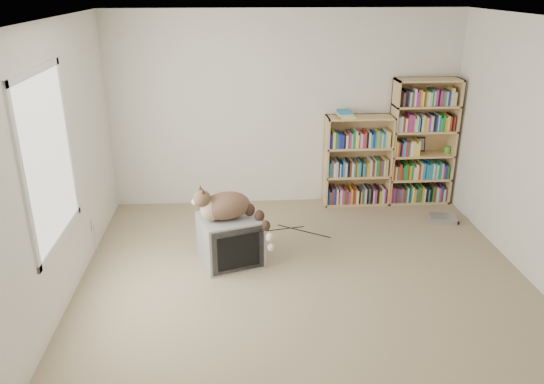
{
  "coord_description": "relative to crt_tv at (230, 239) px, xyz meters",
  "views": [
    {
      "loc": [
        -0.66,
        -4.18,
        2.79
      ],
      "look_at": [
        -0.29,
        1.0,
        0.72
      ],
      "focal_mm": 35.0,
      "sensor_mm": 36.0,
      "label": 1
    }
  ],
  "objects": [
    {
      "name": "floor",
      "position": [
        0.74,
        -0.84,
        -0.26
      ],
      "size": [
        4.5,
        5.0,
        0.01
      ],
      "primitive_type": "cube",
      "color": "tan",
      "rests_on": "ground"
    },
    {
      "name": "wall_back",
      "position": [
        0.74,
        1.66,
        0.99
      ],
      "size": [
        4.5,
        0.02,
        2.5
      ],
      "primitive_type": "cube",
      "color": "white",
      "rests_on": "floor"
    },
    {
      "name": "wall_left",
      "position": [
        -1.51,
        -0.84,
        0.99
      ],
      "size": [
        0.02,
        5.0,
        2.5
      ],
      "primitive_type": "cube",
      "color": "white",
      "rests_on": "floor"
    },
    {
      "name": "ceiling",
      "position": [
        0.74,
        -0.84,
        2.24
      ],
      "size": [
        4.5,
        5.0,
        0.02
      ],
      "primitive_type": "cube",
      "color": "white",
      "rests_on": "wall_back"
    },
    {
      "name": "window",
      "position": [
        -1.5,
        -0.64,
        1.14
      ],
      "size": [
        0.02,
        1.22,
        1.52
      ],
      "primitive_type": "cube",
      "color": "white",
      "rests_on": "wall_left"
    },
    {
      "name": "crt_tv",
      "position": [
        0.0,
        0.0,
        0.0
      ],
      "size": [
        0.74,
        0.7,
        0.52
      ],
      "rotation": [
        0.0,
        0.0,
        0.31
      ],
      "color": "#9A9A9D",
      "rests_on": "floor"
    },
    {
      "name": "cat",
      "position": [
        0.03,
        -0.06,
        0.37
      ],
      "size": [
        0.84,
        0.54,
        0.62
      ],
      "rotation": [
        0.0,
        0.0,
        0.3
      ],
      "color": "#3A2517",
      "rests_on": "crt_tv"
    },
    {
      "name": "bookcase_tall",
      "position": [
        2.53,
        1.52,
        0.53
      ],
      "size": [
        0.83,
        0.3,
        1.66
      ],
      "color": "tan",
      "rests_on": "floor"
    },
    {
      "name": "bookcase_short",
      "position": [
        1.68,
        1.52,
        0.28
      ],
      "size": [
        0.87,
        0.3,
        1.19
      ],
      "color": "tan",
      "rests_on": "floor"
    },
    {
      "name": "book_stack",
      "position": [
        1.49,
        1.48,
        0.98
      ],
      "size": [
        0.2,
        0.26,
        0.08
      ],
      "primitive_type": "cube",
      "color": "#B52A18",
      "rests_on": "bookcase_short"
    },
    {
      "name": "green_mug",
      "position": [
        2.88,
        1.5,
        0.46
      ],
      "size": [
        0.08,
        0.08,
        0.09
      ],
      "primitive_type": "cylinder",
      "color": "#51AD31",
      "rests_on": "bookcase_tall"
    },
    {
      "name": "framed_print",
      "position": [
        2.53,
        1.6,
        0.52
      ],
      "size": [
        0.15,
        0.05,
        0.2
      ],
      "primitive_type": "cube",
      "rotation": [
        -0.17,
        0.0,
        0.0
      ],
      "color": "black",
      "rests_on": "bookcase_tall"
    },
    {
      "name": "dvd_player",
      "position": [
        2.64,
        0.82,
        -0.22
      ],
      "size": [
        0.36,
        0.29,
        0.07
      ],
      "primitive_type": "cube",
      "rotation": [
        0.0,
        0.0,
        -0.23
      ],
      "color": "#A5A4A9",
      "rests_on": "floor"
    },
    {
      "name": "wall_outlet",
      "position": [
        -1.5,
        0.34,
        0.06
      ],
      "size": [
        0.01,
        0.08,
        0.13
      ],
      "primitive_type": "cube",
      "color": "silver",
      "rests_on": "wall_left"
    },
    {
      "name": "floor_cables",
      "position": [
        0.51,
        0.59,
        -0.26
      ],
      "size": [
        1.2,
        0.7,
        0.01
      ],
      "primitive_type": null,
      "color": "black",
      "rests_on": "floor"
    }
  ]
}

